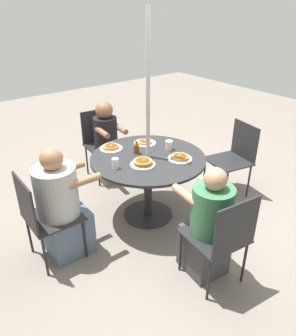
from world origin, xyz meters
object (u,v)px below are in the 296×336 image
(patio_chair_north, at_px, (43,214))
(coffee_cup, at_px, (169,145))
(pancake_plate_c, at_px, (143,163))
(drinking_glass_a, at_px, (115,163))
(patio_chair_east, at_px, (223,235))
(pancake_plate_d, at_px, (111,148))
(diner_north, at_px, (62,208))
(pancake_plate_b, at_px, (145,143))
(diner_east, at_px, (208,227))
(syrup_bottle, at_px, (136,149))
(patio_chair_west, at_px, (101,140))
(patio_table, at_px, (148,167))
(patio_chair_south, at_px, (235,155))
(pancake_plate_a, at_px, (180,158))
(diner_west, at_px, (107,145))

(patio_chair_north, height_order, coffee_cup, patio_chair_north)
(pancake_plate_c, xyz_separation_m, drinking_glass_a, (0.12, 0.26, 0.03))
(patio_chair_east, height_order, pancake_plate_d, patio_chair_east)
(diner_north, bearing_deg, pancake_plate_b, 103.94)
(patio_chair_north, relative_size, pancake_plate_b, 3.57)
(diner_east, xyz_separation_m, syrup_bottle, (1.17, -0.08, 0.32))
(patio_chair_north, height_order, syrup_bottle, patio_chair_north)
(pancake_plate_b, xyz_separation_m, pancake_plate_c, (-0.43, 0.36, 0.01))
(syrup_bottle, bearing_deg, coffee_cup, -112.04)
(patio_chair_east, height_order, patio_chair_west, same)
(patio_table, distance_m, patio_chair_south, 1.22)
(pancake_plate_a, height_order, pancake_plate_c, pancake_plate_c)
(patio_chair_north, xyz_separation_m, diner_north, (-0.00, -0.19, -0.02))
(patio_chair_west, height_order, coffee_cup, patio_chair_west)
(pancake_plate_c, bearing_deg, syrup_bottle, -23.59)
(diner_east, distance_m, pancake_plate_b, 1.39)
(pancake_plate_c, relative_size, drinking_glass_a, 2.42)
(diner_north, relative_size, diner_west, 1.03)
(patio_table, xyz_separation_m, drinking_glass_a, (-0.01, 0.43, 0.17))
(coffee_cup, bearing_deg, drinking_glass_a, 91.52)
(pancake_plate_a, distance_m, drinking_glass_a, 0.70)
(diner_west, bearing_deg, patio_chair_east, 89.09)
(diner_east, distance_m, patio_chair_west, 2.25)
(patio_chair_south, distance_m, coffee_cup, 0.96)
(pancake_plate_a, bearing_deg, pancake_plate_b, 3.80)
(patio_chair_west, xyz_separation_m, pancake_plate_a, (-1.47, -0.11, 0.24))
(patio_table, distance_m, patio_chair_north, 1.22)
(patio_chair_west, height_order, pancake_plate_b, patio_chair_west)
(pancake_plate_d, distance_m, drinking_glass_a, 0.48)
(patio_chair_south, height_order, diner_west, diner_west)
(pancake_plate_d, bearing_deg, diner_north, 116.65)
(patio_chair_east, relative_size, pancake_plate_b, 3.57)
(patio_table, distance_m, pancake_plate_b, 0.38)
(patio_chair_north, xyz_separation_m, pancake_plate_a, (-0.26, -1.44, 0.24))
(pancake_plate_b, bearing_deg, drinking_glass_a, 117.15)
(diner_west, height_order, coffee_cup, diner_west)
(patio_chair_south, distance_m, diner_west, 1.69)
(patio_chair_east, height_order, pancake_plate_b, patio_chair_east)
(diner_east, height_order, patio_chair_south, diner_east)
(patio_chair_east, xyz_separation_m, diner_east, (0.18, -0.02, -0.04))
(pancake_plate_b, bearing_deg, patio_table, 148.13)
(patio_chair_north, bearing_deg, pancake_plate_c, 82.88)
(patio_chair_east, height_order, diner_east, diner_east)
(patio_chair_east, xyz_separation_m, pancake_plate_a, (0.95, -0.37, 0.24))
(diner_east, xyz_separation_m, pancake_plate_c, (0.89, 0.04, 0.29))
(patio_chair_east, height_order, coffee_cup, patio_chair_east)
(drinking_glass_a, bearing_deg, pancake_plate_c, -114.46)
(pancake_plate_a, bearing_deg, diner_east, 155.33)
(patio_chair_west, distance_m, pancake_plate_b, 0.94)
(patio_chair_east, relative_size, patio_chair_south, 1.00)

